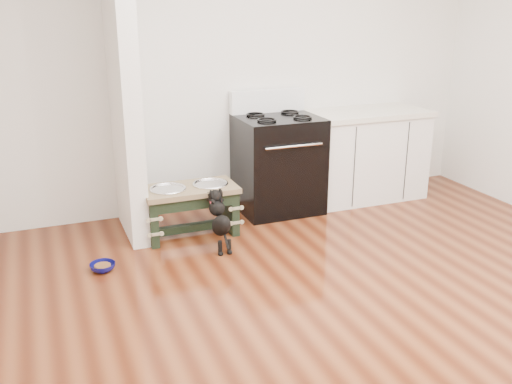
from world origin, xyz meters
name	(u,v)px	position (x,y,z in m)	size (l,w,h in m)	color
ground	(377,323)	(0.00, 0.00, 0.00)	(5.00, 5.00, 0.00)	#471C0C
room_shell	(396,66)	(0.00, 0.00, 1.62)	(5.00, 5.00, 5.00)	silver
partition_wall	(123,79)	(-1.18, 2.10, 1.35)	(0.15, 0.80, 2.70)	silver
oven_range	(278,162)	(0.25, 2.16, 0.48)	(0.76, 0.69, 1.14)	black
cabinet_run	(364,155)	(1.23, 2.18, 0.45)	(1.24, 0.64, 0.91)	silver
dog_feeder	(190,201)	(-0.72, 1.84, 0.31)	(0.81, 0.43, 0.46)	black
puppy	(220,218)	(-0.57, 1.47, 0.27)	(0.14, 0.41, 0.49)	black
floor_bowl	(103,267)	(-1.54, 1.41, 0.03)	(0.23, 0.23, 0.06)	#0B0B50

